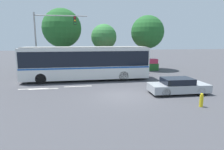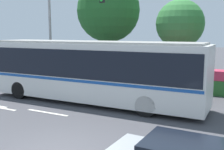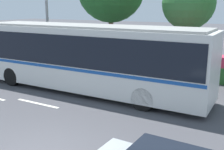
{
  "view_description": "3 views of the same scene",
  "coord_description": "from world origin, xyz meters",
  "px_view_note": "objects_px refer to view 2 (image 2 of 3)",
  "views": [
    {
      "loc": [
        -2.93,
        -13.36,
        3.98
      ],
      "look_at": [
        -0.19,
        2.87,
        1.03
      ],
      "focal_mm": 30.87,
      "sensor_mm": 36.0,
      "label": 1
    },
    {
      "loc": [
        5.48,
        -6.63,
        3.84
      ],
      "look_at": [
        -0.91,
        5.91,
        1.66
      ],
      "focal_mm": 43.99,
      "sensor_mm": 36.0,
      "label": 2
    },
    {
      "loc": [
        5.66,
        -5.33,
        4.26
      ],
      "look_at": [
        0.13,
        4.43,
        1.5
      ],
      "focal_mm": 44.76,
      "sensor_mm": 36.0,
      "label": 3
    }
  ],
  "objects_px": {
    "city_bus": "(91,68)",
    "street_tree_left": "(108,11)",
    "traffic_light_pole": "(65,21)",
    "street_tree_centre": "(180,24)"
  },
  "relations": [
    {
      "from": "city_bus",
      "to": "traffic_light_pole",
      "type": "relative_size",
      "value": 1.79
    },
    {
      "from": "traffic_light_pole",
      "to": "street_tree_centre",
      "type": "distance_m",
      "value": 8.48
    },
    {
      "from": "city_bus",
      "to": "street_tree_left",
      "type": "height_order",
      "value": "street_tree_left"
    },
    {
      "from": "city_bus",
      "to": "street_tree_left",
      "type": "relative_size",
      "value": 1.53
    },
    {
      "from": "city_bus",
      "to": "street_tree_centre",
      "type": "height_order",
      "value": "street_tree_centre"
    },
    {
      "from": "city_bus",
      "to": "street_tree_centre",
      "type": "bearing_deg",
      "value": -109.56
    },
    {
      "from": "traffic_light_pole",
      "to": "street_tree_centre",
      "type": "relative_size",
      "value": 1.11
    },
    {
      "from": "city_bus",
      "to": "street_tree_centre",
      "type": "relative_size",
      "value": 1.99
    },
    {
      "from": "traffic_light_pole",
      "to": "street_tree_left",
      "type": "bearing_deg",
      "value": 74.97
    },
    {
      "from": "street_tree_left",
      "to": "traffic_light_pole",
      "type": "bearing_deg",
      "value": -105.03
    }
  ]
}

